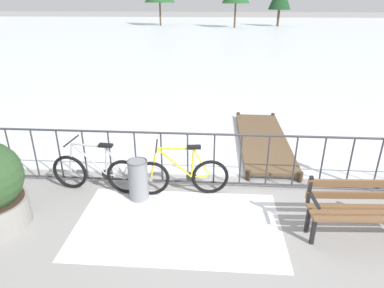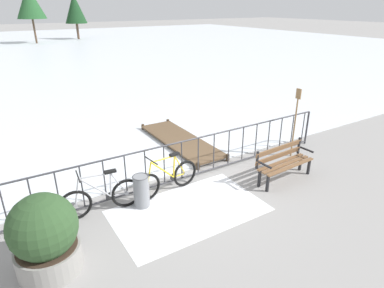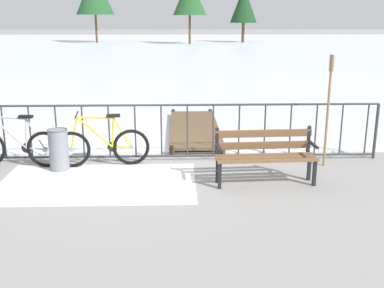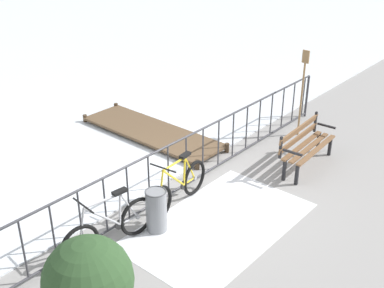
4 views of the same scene
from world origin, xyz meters
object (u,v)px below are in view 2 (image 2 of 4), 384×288
object	(u,v)px
bicycle_second	(102,197)
planter_with_shrub	(45,236)
bicycle_near_railing	(167,179)
oar_upright	(295,119)
park_bench	(283,160)
trash_bin	(141,191)

from	to	relation	value
bicycle_second	planter_with_shrub	world-z (taller)	planter_with_shrub
bicycle_near_railing	oar_upright	size ratio (longest dim) A/B	0.86
planter_with_shrub	oar_upright	size ratio (longest dim) A/B	0.70
park_bench	planter_with_shrub	size ratio (longest dim) A/B	1.17
bicycle_second	planter_with_shrub	bearing A→B (deg)	-138.19
bicycle_second	trash_bin	bearing A→B (deg)	-14.17
planter_with_shrub	trash_bin	bearing A→B (deg)	24.13
park_bench	trash_bin	world-z (taller)	park_bench
bicycle_near_railing	planter_with_shrub	size ratio (longest dim) A/B	1.23
bicycle_near_railing	bicycle_second	world-z (taller)	same
oar_upright	planter_with_shrub	bearing A→B (deg)	-171.58
bicycle_second	trash_bin	distance (m)	0.82
park_bench	oar_upright	distance (m)	1.62
bicycle_second	trash_bin	world-z (taller)	bicycle_second
park_bench	planter_with_shrub	bearing A→B (deg)	-178.12
park_bench	bicycle_second	bearing A→B (deg)	167.60
planter_with_shrub	trash_bin	xyz separation A→B (m)	(2.05, 0.92, -0.30)
park_bench	trash_bin	size ratio (longest dim) A/B	2.22
park_bench	planter_with_shrub	world-z (taller)	planter_with_shrub
bicycle_near_railing	park_bench	size ratio (longest dim) A/B	1.05
bicycle_second	bicycle_near_railing	bearing A→B (deg)	-0.59
bicycle_second	oar_upright	xyz separation A→B (m)	(5.52, -0.12, 0.77)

